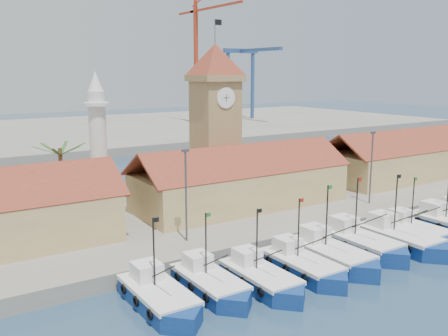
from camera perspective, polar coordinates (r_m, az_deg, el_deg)
ground at (r=48.09m, az=15.91°, el=-11.07°), size 400.00×400.00×0.00m
quay at (r=65.23m, az=-0.05°, el=-4.11°), size 140.00×32.00×1.50m
terminal at (r=144.07m, az=-18.92°, el=3.69°), size 240.00×80.00×2.00m
boat_0 at (r=39.34m, az=-7.32°, el=-14.63°), size 3.53×9.68×7.32m
boat_1 at (r=41.41m, az=-1.44°, el=-13.25°), size 3.36×9.19×6.95m
boat_2 at (r=42.43m, az=4.43°, el=-12.65°), size 3.38×9.26×7.01m
boat_3 at (r=45.34m, az=9.14°, el=-11.14°), size 3.47×9.52×7.20m
boat_4 at (r=48.17m, az=12.30°, el=-9.83°), size 3.78×10.35×7.83m
boat_5 at (r=51.94m, az=15.48°, el=-8.43°), size 3.79×10.38×7.86m
boat_6 at (r=54.41m, az=19.59°, el=-7.78°), size 3.81×10.45×7.91m
boat_7 at (r=57.94m, az=21.24°, el=-6.85°), size 3.36×9.22×6.97m
hall_center at (r=61.22m, az=1.98°, el=-2.00°), size 27.04×10.13×7.61m
hall_right at (r=83.38m, az=20.36°, el=0.79°), size 31.20×10.13×7.61m
clock_tower at (r=64.93m, az=-1.01°, el=5.88°), size 5.80×5.80×22.70m
minaret at (r=60.62m, az=-14.18°, el=3.06°), size 3.00×3.00×16.30m
palm_tree at (r=57.90m, az=-18.07°, el=-1.00°), size 5.60×5.03×8.39m
lamp_posts at (r=54.77m, az=7.20°, el=-0.96°), size 80.70×0.25×9.03m
crane_red_right at (r=152.91m, az=-2.92°, el=13.71°), size 1.00×34.22×41.46m
gantry at (r=166.23m, az=2.57°, el=11.73°), size 13.00×22.00×23.20m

